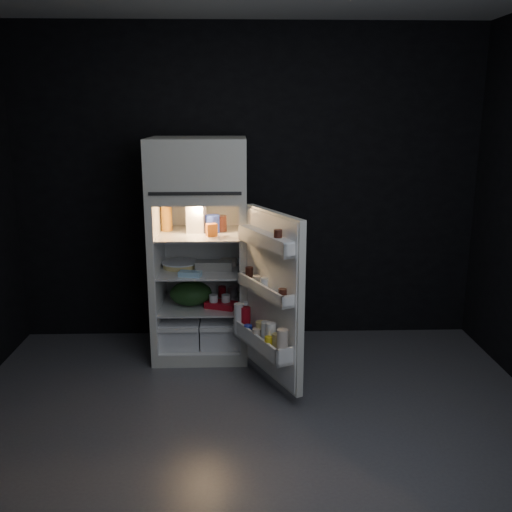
{
  "coord_description": "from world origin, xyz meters",
  "views": [
    {
      "loc": [
        -0.08,
        -3.23,
        1.97
      ],
      "look_at": [
        0.05,
        1.0,
        0.9
      ],
      "focal_mm": 40.0,
      "sensor_mm": 36.0,
      "label": 1
    }
  ],
  "objects_px": {
    "fridge_door": "(270,300)",
    "milk_jug": "(196,217)",
    "refrigerator": "(200,240)",
    "egg_carton": "(214,266)",
    "yogurt_tray": "(221,305)"
  },
  "relations": [
    {
      "from": "refrigerator",
      "to": "yogurt_tray",
      "type": "xyz_separation_m",
      "value": [
        0.17,
        -0.15,
        -0.5
      ]
    },
    {
      "from": "fridge_door",
      "to": "yogurt_tray",
      "type": "bearing_deg",
      "value": 122.9
    },
    {
      "from": "fridge_door",
      "to": "yogurt_tray",
      "type": "relative_size",
      "value": 4.96
    },
    {
      "from": "egg_carton",
      "to": "yogurt_tray",
      "type": "xyz_separation_m",
      "value": [
        0.06,
        -0.07,
        -0.31
      ]
    },
    {
      "from": "refrigerator",
      "to": "fridge_door",
      "type": "xyz_separation_m",
      "value": [
        0.54,
        -0.72,
        -0.28
      ]
    },
    {
      "from": "milk_jug",
      "to": "fridge_door",
      "type": "bearing_deg",
      "value": -43.78
    },
    {
      "from": "refrigerator",
      "to": "milk_jug",
      "type": "distance_m",
      "value": 0.19
    },
    {
      "from": "fridge_door",
      "to": "refrigerator",
      "type": "bearing_deg",
      "value": 126.72
    },
    {
      "from": "refrigerator",
      "to": "egg_carton",
      "type": "height_order",
      "value": "refrigerator"
    },
    {
      "from": "milk_jug",
      "to": "egg_carton",
      "type": "relative_size",
      "value": 0.81
    },
    {
      "from": "fridge_door",
      "to": "milk_jug",
      "type": "xyz_separation_m",
      "value": [
        -0.56,
        0.71,
        0.47
      ]
    },
    {
      "from": "egg_carton",
      "to": "refrigerator",
      "type": "bearing_deg",
      "value": 146.59
    },
    {
      "from": "refrigerator",
      "to": "milk_jug",
      "type": "height_order",
      "value": "refrigerator"
    },
    {
      "from": "egg_carton",
      "to": "yogurt_tray",
      "type": "relative_size",
      "value": 1.21
    },
    {
      "from": "fridge_door",
      "to": "egg_carton",
      "type": "relative_size",
      "value": 4.1
    }
  ]
}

